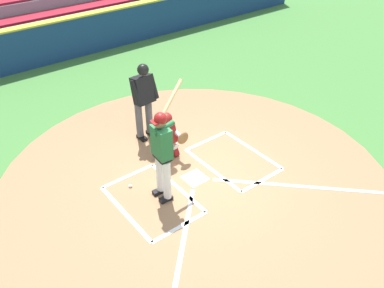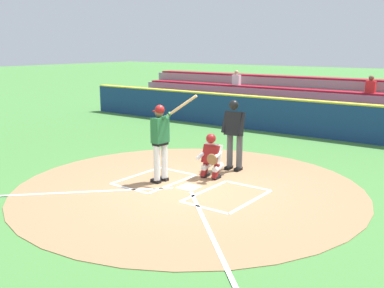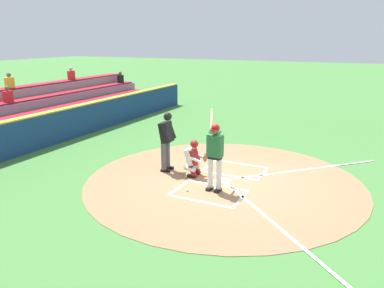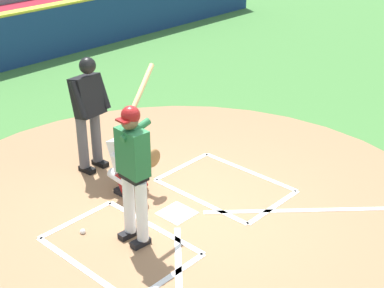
{
  "view_description": "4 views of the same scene",
  "coord_description": "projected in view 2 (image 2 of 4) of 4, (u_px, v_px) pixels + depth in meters",
  "views": [
    {
      "loc": [
        4.02,
        5.05,
        5.35
      ],
      "look_at": [
        0.19,
        0.14,
        1.02
      ],
      "focal_mm": 38.11,
      "sensor_mm": 36.0,
      "label": 1
    },
    {
      "loc": [
        -6.0,
        8.0,
        3.23
      ],
      "look_at": [
        -0.1,
        0.02,
        1.05
      ],
      "focal_mm": 42.24,
      "sensor_mm": 36.0,
      "label": 2
    },
    {
      "loc": [
        9.69,
        3.66,
        4.02
      ],
      "look_at": [
        0.14,
        -0.95,
        1.04
      ],
      "focal_mm": 35.27,
      "sensor_mm": 36.0,
      "label": 3
    },
    {
      "loc": [
        4.81,
        4.73,
        4.35
      ],
      "look_at": [
        -0.57,
        -0.24,
        0.8
      ],
      "focal_mm": 53.44,
      "sensor_mm": 36.0,
      "label": 4
    }
  ],
  "objects": [
    {
      "name": "dirt_circle",
      "position": [
        189.0,
        187.0,
        10.45
      ],
      "size": [
        8.0,
        8.0,
        0.01
      ],
      "primitive_type": "cylinder",
      "color": "#99704C",
      "rests_on": "ground"
    },
    {
      "name": "batter",
      "position": [
        161.0,
        138.0,
        10.64
      ],
      "size": [
        0.97,
        0.66,
        2.13
      ],
      "color": "white",
      "rests_on": "ground"
    },
    {
      "name": "bleacher_stand",
      "position": [
        339.0,
        109.0,
        18.32
      ],
      "size": [
        20.0,
        3.4,
        2.55
      ],
      "color": "gray",
      "rests_on": "ground"
    },
    {
      "name": "plate_umpire",
      "position": [
        234.0,
        130.0,
        11.69
      ],
      "size": [
        0.6,
        0.44,
        1.86
      ],
      "color": "#4C4C51",
      "rests_on": "ground"
    },
    {
      "name": "baseball",
      "position": [
        165.0,
        172.0,
        11.59
      ],
      "size": [
        0.07,
        0.07,
        0.07
      ],
      "primitive_type": "sphere",
      "color": "white",
      "rests_on": "ground"
    },
    {
      "name": "catcher",
      "position": [
        212.0,
        155.0,
        11.07
      ],
      "size": [
        0.61,
        0.61,
        1.13
      ],
      "color": "black",
      "rests_on": "ground"
    },
    {
      "name": "backstop_wall",
      "position": [
        314.0,
        119.0,
        16.21
      ],
      "size": [
        22.0,
        0.36,
        1.31
      ],
      "color": "navy",
      "rests_on": "ground"
    },
    {
      "name": "home_plate_and_chalk",
      "position": [
        164.0,
        197.0,
        9.76
      ],
      "size": [
        7.93,
        4.91,
        0.01
      ],
      "color": "white",
      "rests_on": "dirt_circle"
    },
    {
      "name": "ground_plane",
      "position": [
        189.0,
        188.0,
        10.45
      ],
      "size": [
        120.0,
        120.0,
        0.0
      ],
      "primitive_type": "plane",
      "color": "#427A38"
    }
  ]
}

